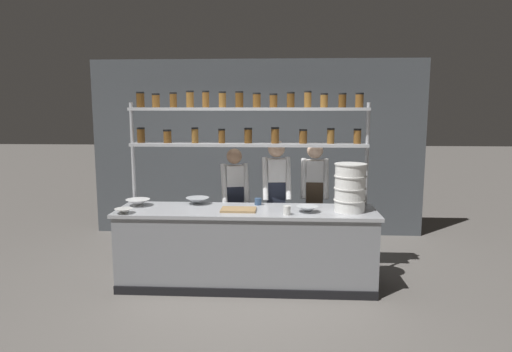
% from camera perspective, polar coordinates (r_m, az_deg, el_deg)
% --- Properties ---
extents(ground_plane, '(40.00, 40.00, 0.00)m').
position_cam_1_polar(ground_plane, '(5.59, -1.19, -13.42)').
color(ground_plane, slate).
extents(back_wall, '(5.41, 0.12, 2.86)m').
position_cam_1_polar(back_wall, '(7.50, 0.12, 3.49)').
color(back_wall, '#4C5156').
rests_on(back_wall, ground_plane).
extents(prep_counter, '(3.01, 0.76, 0.92)m').
position_cam_1_polar(prep_counter, '(5.44, -1.21, -8.93)').
color(prep_counter, gray).
rests_on(prep_counter, ground_plane).
extents(spice_shelf_unit, '(2.90, 0.28, 2.29)m').
position_cam_1_polar(spice_shelf_unit, '(5.52, -1.03, 6.04)').
color(spice_shelf_unit, '#ADAFB5').
rests_on(spice_shelf_unit, ground_plane).
extents(chef_left, '(0.41, 0.33, 1.57)m').
position_cam_1_polar(chef_left, '(5.97, -2.69, -3.03)').
color(chef_left, black).
rests_on(chef_left, ground_plane).
extents(chef_center, '(0.38, 0.31, 1.69)m').
position_cam_1_polar(chef_center, '(5.83, 2.53, -2.52)').
color(chef_center, black).
rests_on(chef_center, ground_plane).
extents(chef_right, '(0.37, 0.29, 1.64)m').
position_cam_1_polar(chef_right, '(6.05, 7.30, -2.46)').
color(chef_right, black).
rests_on(chef_right, ground_plane).
extents(container_stack, '(0.37, 0.37, 0.55)m').
position_cam_1_polar(container_stack, '(5.27, 11.68, -1.42)').
color(container_stack, white).
rests_on(container_stack, prep_counter).
extents(cutting_board, '(0.40, 0.26, 0.02)m').
position_cam_1_polar(cutting_board, '(5.25, -2.20, -4.23)').
color(cutting_board, '#A88456').
rests_on(cutting_board, prep_counter).
extents(prep_bowl_near_left, '(0.29, 0.29, 0.08)m').
position_cam_1_polar(prep_bowl_near_left, '(5.68, -14.55, -3.24)').
color(prep_bowl_near_left, white).
rests_on(prep_bowl_near_left, prep_counter).
extents(prep_bowl_center_front, '(0.25, 0.25, 0.07)m').
position_cam_1_polar(prep_bowl_center_front, '(5.21, 6.43, -4.14)').
color(prep_bowl_center_front, silver).
rests_on(prep_bowl_center_front, prep_counter).
extents(prep_bowl_center_back, '(0.21, 0.21, 0.06)m').
position_cam_1_polar(prep_bowl_center_back, '(5.32, -16.21, -4.23)').
color(prep_bowl_center_back, silver).
rests_on(prep_bowl_center_back, prep_counter).
extents(prep_bowl_near_right, '(0.29, 0.29, 0.08)m').
position_cam_1_polar(prep_bowl_near_right, '(5.65, -7.32, -3.10)').
color(prep_bowl_near_right, '#B2B7BC').
rests_on(prep_bowl_near_right, prep_counter).
extents(serving_cup_front, '(0.08, 0.08, 0.08)m').
position_cam_1_polar(serving_cup_front, '(5.55, 0.26, -3.21)').
color(serving_cup_front, '#334C70').
rests_on(serving_cup_front, prep_counter).
extents(serving_cup_by_board, '(0.08, 0.08, 0.10)m').
position_cam_1_polar(serving_cup_by_board, '(5.05, 3.90, -4.31)').
color(serving_cup_by_board, silver).
rests_on(serving_cup_by_board, prep_counter).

